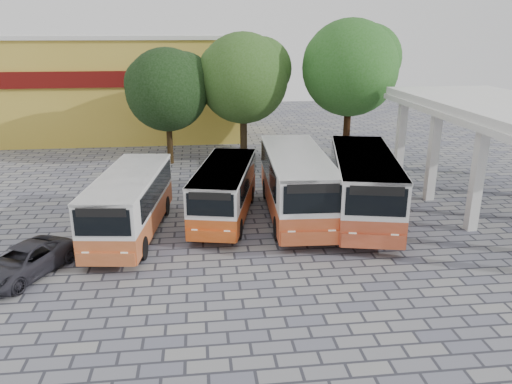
{
  "coord_description": "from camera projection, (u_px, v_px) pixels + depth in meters",
  "views": [
    {
      "loc": [
        -4.42,
        -18.11,
        8.77
      ],
      "look_at": [
        -1.81,
        3.95,
        1.5
      ],
      "focal_mm": 35.0,
      "sensor_mm": 36.0,
      "label": 1
    }
  ],
  "objects": [
    {
      "name": "parked_car",
      "position": [
        23.0,
        262.0,
        18.44
      ],
      "size": [
        3.56,
        4.56,
        1.15
      ],
      "primitive_type": "imported",
      "rotation": [
        0.0,
        0.0,
        -0.46
      ],
      "color": "#28272F",
      "rests_on": "ground"
    },
    {
      "name": "tree_right",
      "position": [
        351.0,
        65.0,
        32.91
      ],
      "size": [
        6.68,
        6.36,
        9.51
      ],
      "color": "black",
      "rests_on": "ground"
    },
    {
      "name": "bus_far_right",
      "position": [
        363.0,
        183.0,
        23.64
      ],
      "size": [
        4.52,
        9.25,
        3.18
      ],
      "rotation": [
        0.0,
        0.0,
        -0.22
      ],
      "color": "#B94928",
      "rests_on": "ground"
    },
    {
      "name": "tree_left",
      "position": [
        168.0,
        87.0,
        32.7
      ],
      "size": [
        5.72,
        5.45,
        7.7
      ],
      "color": "black",
      "rests_on": "ground"
    },
    {
      "name": "bus_far_left",
      "position": [
        130.0,
        201.0,
        21.84
      ],
      "size": [
        3.31,
        7.98,
        2.79
      ],
      "rotation": [
        0.0,
        0.0,
        -0.13
      ],
      "color": "#B9572A",
      "rests_on": "ground"
    },
    {
      "name": "shophouse_block",
      "position": [
        118.0,
        86.0,
        42.32
      ],
      "size": [
        20.4,
        10.4,
        8.3
      ],
      "color": "gold",
      "rests_on": "ground"
    },
    {
      "name": "tree_middle",
      "position": [
        244.0,
        75.0,
        33.44
      ],
      "size": [
        6.35,
        6.05,
        8.66
      ],
      "color": "#322616",
      "rests_on": "ground"
    },
    {
      "name": "terminal_shelter",
      "position": [
        512.0,
        114.0,
        23.74
      ],
      "size": [
        6.8,
        15.8,
        5.4
      ],
      "color": "silver",
      "rests_on": "ground"
    },
    {
      "name": "ground",
      "position": [
        311.0,
        255.0,
        20.32
      ],
      "size": [
        90.0,
        90.0,
        0.0
      ],
      "primitive_type": "plane",
      "color": "slate",
      "rests_on": "ground"
    },
    {
      "name": "bus_centre_right",
      "position": [
        296.0,
        181.0,
        23.94
      ],
      "size": [
        3.09,
        8.91,
        3.17
      ],
      "rotation": [
        0.0,
        0.0,
        -0.05
      ],
      "color": "#CD5529",
      "rests_on": "ground"
    },
    {
      "name": "bus_centre_left",
      "position": [
        225.0,
        189.0,
        23.8
      ],
      "size": [
        3.75,
        7.68,
        2.64
      ],
      "rotation": [
        0.0,
        0.0,
        -0.22
      ],
      "color": "#BF4915",
      "rests_on": "ground"
    }
  ]
}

